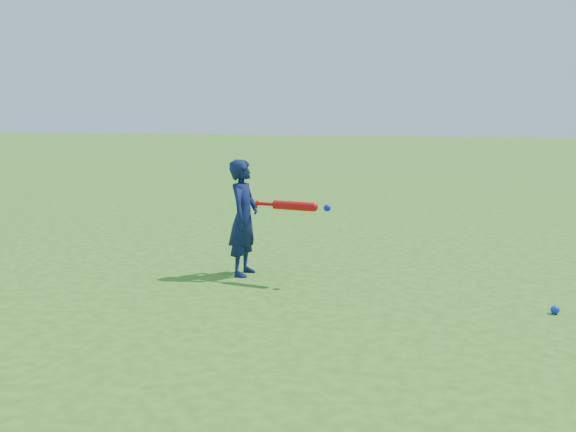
# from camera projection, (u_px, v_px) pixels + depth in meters

# --- Properties ---
(ground) EXTENTS (80.00, 80.00, 0.00)m
(ground) POSITION_uv_depth(u_px,v_px,m) (210.00, 277.00, 6.59)
(ground) COLOR #306A19
(ground) RESTS_ON ground
(child) EXTENTS (0.31, 0.45, 1.20)m
(child) POSITION_uv_depth(u_px,v_px,m) (244.00, 218.00, 6.58)
(child) COLOR #0D1641
(child) RESTS_ON ground
(ground_ball_blue) EXTENTS (0.07, 0.07, 0.07)m
(ground_ball_blue) POSITION_uv_depth(u_px,v_px,m) (555.00, 310.00, 5.36)
(ground_ball_blue) COLOR #0C2BD0
(ground_ball_blue) RESTS_ON ground
(bat_swing) EXTENTS (0.79, 0.20, 0.09)m
(bat_swing) POSITION_uv_depth(u_px,v_px,m) (297.00, 206.00, 6.26)
(bat_swing) COLOR red
(bat_swing) RESTS_ON ground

